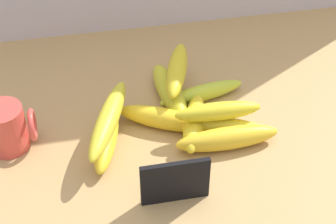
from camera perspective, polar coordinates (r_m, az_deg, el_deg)
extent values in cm
cube|color=tan|center=(96.79, 1.41, -3.45)|extent=(110.00, 76.00, 3.00)
cube|color=black|center=(82.98, 0.78, -7.56)|extent=(11.00, 0.80, 8.40)
cube|color=#856049|center=(86.46, 0.64, -8.86)|extent=(9.90, 1.20, 0.60)
cylinder|color=#D8483F|center=(95.57, -17.17, -1.67)|extent=(7.19, 7.19, 8.59)
torus|color=#D8483F|center=(94.97, -14.45, -1.33)|extent=(1.00, 5.81, 5.81)
ellipsoid|color=yellow|center=(93.28, 6.44, -2.83)|extent=(18.61, 4.28, 4.15)
ellipsoid|color=yellow|center=(96.06, 5.13, -1.32)|extent=(18.86, 9.67, 3.66)
ellipsoid|color=yellow|center=(93.73, -6.64, -2.79)|extent=(7.74, 17.43, 3.67)
ellipsoid|color=#B3C433|center=(102.88, 3.66, 2.06)|extent=(17.85, 6.67, 3.28)
ellipsoid|color=yellow|center=(95.81, 2.87, -1.20)|extent=(8.51, 15.59, 3.94)
ellipsoid|color=yellow|center=(96.61, -0.55, -0.70)|extent=(17.07, 11.36, 3.95)
ellipsoid|color=gold|center=(102.28, 0.38, 2.27)|extent=(6.28, 17.56, 4.36)
ellipsoid|color=gold|center=(101.04, 0.97, 4.59)|extent=(8.64, 17.18, 3.65)
ellipsoid|color=gold|center=(91.84, -6.49, -0.78)|extent=(10.86, 20.59, 3.60)
ellipsoid|color=yellow|center=(93.64, 5.37, 0.20)|extent=(15.63, 3.76, 3.34)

